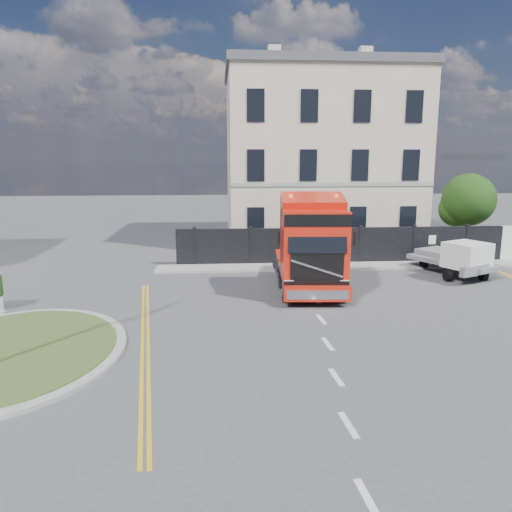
{
  "coord_description": "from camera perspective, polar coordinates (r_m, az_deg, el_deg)",
  "views": [
    {
      "loc": [
        -0.67,
        -17.41,
        5.77
      ],
      "look_at": [
        0.8,
        2.48,
        1.8
      ],
      "focal_mm": 35.0,
      "sensor_mm": 36.0,
      "label": 1
    }
  ],
  "objects": [
    {
      "name": "traffic_island",
      "position": [
        16.74,
        -26.55,
        -9.86
      ],
      "size": [
        6.8,
        6.8,
        0.17
      ],
      "color": "gray",
      "rests_on": "ground"
    },
    {
      "name": "tree",
      "position": [
        33.24,
        22.84,
        5.69
      ],
      "size": [
        3.2,
        3.2,
        4.8
      ],
      "color": "#382619",
      "rests_on": "ground"
    },
    {
      "name": "flatbed_pickup",
      "position": [
        25.91,
        22.4,
        -0.24
      ],
      "size": [
        3.54,
        4.86,
        1.83
      ],
      "rotation": [
        0.0,
        0.0,
        0.47
      ],
      "color": "slate",
      "rests_on": "ground"
    },
    {
      "name": "truck",
      "position": [
        21.45,
        6.33,
        0.7
      ],
      "size": [
        3.04,
        7.1,
        4.16
      ],
      "rotation": [
        0.0,
        0.0,
        -0.07
      ],
      "color": "black",
      "rests_on": "ground"
    },
    {
      "name": "pavement_far",
      "position": [
        26.98,
        10.2,
        -1.14
      ],
      "size": [
        20.0,
        1.6,
        0.12
      ],
      "primitive_type": "cube",
      "color": "gray",
      "rests_on": "ground"
    },
    {
      "name": "hoarding_fence",
      "position": [
        27.79,
        10.91,
        1.17
      ],
      "size": [
        18.8,
        0.25,
        2.0
      ],
      "color": "black",
      "rests_on": "ground"
    },
    {
      "name": "ground",
      "position": [
        18.36,
        -1.92,
        -7.07
      ],
      "size": [
        120.0,
        120.0,
        0.0
      ],
      "primitive_type": "plane",
      "color": "#424244",
      "rests_on": "ground"
    },
    {
      "name": "georgian_building",
      "position": [
        34.56,
        7.04,
        11.18
      ],
      "size": [
        12.3,
        10.3,
        12.8
      ],
      "color": "beige",
      "rests_on": "ground"
    }
  ]
}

